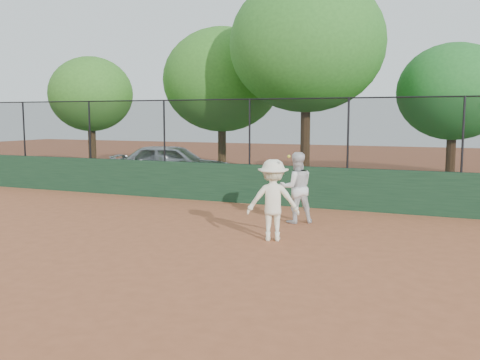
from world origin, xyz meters
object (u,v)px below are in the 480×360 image
at_px(tree_0, 91,94).
at_px(tree_1, 222,80).
at_px(player_main, 273,200).
at_px(player_second, 296,188).
at_px(tree_2, 307,44).
at_px(parked_car, 173,164).
at_px(tree_3, 454,92).

relative_size(tree_0, tree_1, 0.82).
bearing_deg(player_main, player_second, 93.03).
bearing_deg(tree_0, tree_2, -2.27).
relative_size(player_main, tree_1, 0.29).
height_order(parked_car, player_second, player_second).
relative_size(parked_car, tree_0, 0.89).
distance_m(player_second, tree_3, 10.01).
relative_size(parked_car, tree_2, 0.61).
distance_m(tree_0, tree_1, 6.10).
bearing_deg(parked_car, tree_1, -23.37).
height_order(player_second, tree_2, tree_2).
relative_size(tree_2, tree_3, 1.45).
bearing_deg(player_second, parked_car, -71.86).
bearing_deg(player_second, tree_3, -143.65).
distance_m(tree_1, tree_3, 9.55).
bearing_deg(tree_0, player_main, -37.43).
height_order(tree_0, tree_1, tree_1).
bearing_deg(tree_1, player_second, -55.15).
bearing_deg(parked_car, tree_3, -85.91).
distance_m(player_main, tree_2, 10.11).
bearing_deg(player_main, tree_2, 101.87).
relative_size(player_second, tree_1, 0.27).
distance_m(tree_0, tree_3, 15.47).
xyz_separation_m(player_main, tree_0, (-12.14, 9.29, 2.78)).
bearing_deg(tree_1, player_main, -60.05).
bearing_deg(tree_3, tree_2, -156.62).
relative_size(tree_1, tree_3, 1.21).
bearing_deg(player_second, player_main, 59.63).
bearing_deg(tree_1, tree_3, 0.96).
distance_m(parked_car, tree_0, 6.45).
height_order(parked_car, tree_2, tree_2).
bearing_deg(player_second, tree_2, -108.99).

